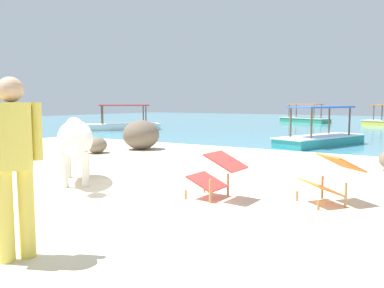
{
  "coord_description": "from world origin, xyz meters",
  "views": [
    {
      "loc": [
        4.11,
        -4.2,
        1.44
      ],
      "look_at": [
        -0.39,
        3.0,
        0.55
      ],
      "focal_mm": 37.51,
      "sensor_mm": 36.0,
      "label": 1
    }
  ],
  "objects_px": {
    "person_standing": "(13,154)",
    "deck_chair_far": "(216,173)",
    "cow": "(75,139)",
    "boat_green": "(305,118)",
    "boat_white": "(124,124)",
    "deck_chair_near": "(331,176)",
    "boat_teal": "(320,137)"
  },
  "relations": [
    {
      "from": "boat_teal",
      "to": "boat_green",
      "type": "height_order",
      "value": "same"
    },
    {
      "from": "cow",
      "to": "boat_green",
      "type": "distance_m",
      "value": 23.38
    },
    {
      "from": "boat_white",
      "to": "boat_teal",
      "type": "bearing_deg",
      "value": 119.15
    },
    {
      "from": "boat_teal",
      "to": "boat_green",
      "type": "bearing_deg",
      "value": -142.57
    },
    {
      "from": "boat_green",
      "to": "person_standing",
      "type": "bearing_deg",
      "value": -56.41
    },
    {
      "from": "boat_white",
      "to": "boat_green",
      "type": "distance_m",
      "value": 13.65
    },
    {
      "from": "boat_teal",
      "to": "boat_green",
      "type": "relative_size",
      "value": 1.0
    },
    {
      "from": "boat_teal",
      "to": "boat_white",
      "type": "height_order",
      "value": "same"
    },
    {
      "from": "person_standing",
      "to": "boat_teal",
      "type": "distance_m",
      "value": 11.25
    },
    {
      "from": "deck_chair_far",
      "to": "boat_white",
      "type": "height_order",
      "value": "boat_white"
    },
    {
      "from": "boat_teal",
      "to": "boat_white",
      "type": "distance_m",
      "value": 10.72
    },
    {
      "from": "cow",
      "to": "person_standing",
      "type": "distance_m",
      "value": 3.46
    },
    {
      "from": "cow",
      "to": "deck_chair_far",
      "type": "height_order",
      "value": "cow"
    },
    {
      "from": "cow",
      "to": "boat_teal",
      "type": "height_order",
      "value": "boat_teal"
    },
    {
      "from": "deck_chair_near",
      "to": "deck_chair_far",
      "type": "distance_m",
      "value": 1.59
    },
    {
      "from": "cow",
      "to": "boat_green",
      "type": "height_order",
      "value": "boat_green"
    },
    {
      "from": "cow",
      "to": "person_standing",
      "type": "height_order",
      "value": "person_standing"
    },
    {
      "from": "person_standing",
      "to": "boat_teal",
      "type": "bearing_deg",
      "value": -69.41
    },
    {
      "from": "person_standing",
      "to": "deck_chair_far",
      "type": "bearing_deg",
      "value": -78.97
    },
    {
      "from": "boat_teal",
      "to": "person_standing",
      "type": "bearing_deg",
      "value": 20.2
    },
    {
      "from": "deck_chair_near",
      "to": "deck_chair_far",
      "type": "xyz_separation_m",
      "value": [
        -1.46,
        -0.61,
        0.0
      ]
    },
    {
      "from": "cow",
      "to": "deck_chair_far",
      "type": "xyz_separation_m",
      "value": [
        2.64,
        0.25,
        -0.37
      ]
    },
    {
      "from": "cow",
      "to": "boat_white",
      "type": "height_order",
      "value": "boat_white"
    },
    {
      "from": "deck_chair_far",
      "to": "person_standing",
      "type": "bearing_deg",
      "value": 82.65
    },
    {
      "from": "deck_chair_near",
      "to": "boat_teal",
      "type": "height_order",
      "value": "boat_teal"
    },
    {
      "from": "boat_green",
      "to": "cow",
      "type": "bearing_deg",
      "value": -60.47
    },
    {
      "from": "cow",
      "to": "person_standing",
      "type": "xyz_separation_m",
      "value": [
        2.2,
        -2.66,
        0.19
      ]
    },
    {
      "from": "deck_chair_far",
      "to": "boat_teal",
      "type": "distance_m",
      "value": 8.34
    },
    {
      "from": "boat_white",
      "to": "deck_chair_far",
      "type": "bearing_deg",
      "value": 87.65
    },
    {
      "from": "deck_chair_near",
      "to": "deck_chair_far",
      "type": "relative_size",
      "value": 1.19
    },
    {
      "from": "deck_chair_near",
      "to": "boat_green",
      "type": "height_order",
      "value": "boat_green"
    },
    {
      "from": "person_standing",
      "to": "boat_green",
      "type": "xyz_separation_m",
      "value": [
        -5.01,
        25.86,
        -0.7
      ]
    }
  ]
}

